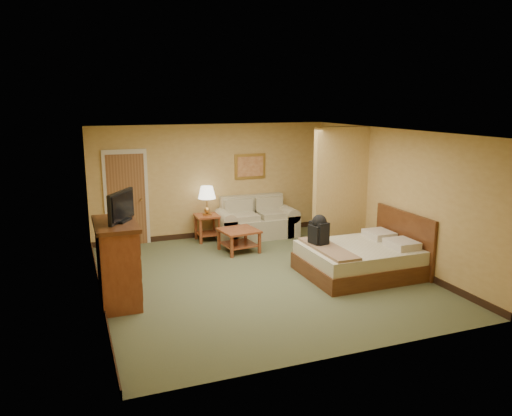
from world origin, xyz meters
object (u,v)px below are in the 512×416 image
loveseat (256,224)px  dresser (118,262)px  bed (362,258)px  coffee_table (239,236)px

loveseat → dresser: (-3.39, -2.83, 0.35)m
loveseat → bed: bed is taller
loveseat → coffee_table: (-0.76, -0.97, 0.04)m
coffee_table → dresser: size_ratio=0.64×
loveseat → coffee_table: size_ratio=2.23×
coffee_table → dresser: dresser is taller
loveseat → bed: size_ratio=0.93×
dresser → bed: dresser is taller
coffee_table → bed: size_ratio=0.42×
coffee_table → bed: bearing=-51.8°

